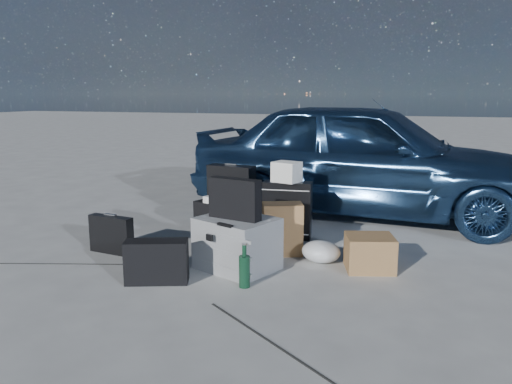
% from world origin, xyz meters
% --- Properties ---
extents(ground, '(60.00, 60.00, 0.00)m').
position_xyz_m(ground, '(0.00, 0.00, 0.00)').
color(ground, '#BABBB6').
rests_on(ground, ground).
extents(car, '(3.99, 1.78, 1.33)m').
position_xyz_m(car, '(0.85, 2.16, 0.67)').
color(car, '#2D5282').
rests_on(car, ground).
extents(pelican_case, '(0.70, 0.64, 0.42)m').
position_xyz_m(pelican_case, '(0.14, -0.03, 0.21)').
color(pelican_case, gray).
rests_on(pelican_case, ground).
extents(laptop_bag, '(0.44, 0.19, 0.32)m').
position_xyz_m(laptop_bag, '(0.13, -0.05, 0.58)').
color(laptop_bag, black).
rests_on(laptop_bag, pelican_case).
extents(briefcase, '(0.44, 0.14, 0.33)m').
position_xyz_m(briefcase, '(-1.05, -0.03, 0.17)').
color(briefcase, black).
rests_on(briefcase, ground).
extents(suitcase_left, '(0.51, 0.23, 0.65)m').
position_xyz_m(suitcase_left, '(-0.41, 1.21, 0.32)').
color(suitcase_left, black).
rests_on(suitcase_left, ground).
extents(suitcase_right, '(0.48, 0.22, 0.56)m').
position_xyz_m(suitcase_right, '(0.28, 0.94, 0.28)').
color(suitcase_right, black).
rests_on(suitcase_right, ground).
extents(white_carton, '(0.28, 0.25, 0.19)m').
position_xyz_m(white_carton, '(0.27, 0.94, 0.65)').
color(white_carton, white).
rests_on(white_carton, suitcase_right).
extents(duffel_bag, '(0.69, 0.46, 0.32)m').
position_xyz_m(duffel_bag, '(-0.34, 0.87, 0.16)').
color(duffel_bag, black).
rests_on(duffel_bag, ground).
extents(flat_box_white, '(0.45, 0.39, 0.07)m').
position_xyz_m(flat_box_white, '(-0.33, 0.88, 0.35)').
color(flat_box_white, white).
rests_on(flat_box_white, duffel_bag).
extents(flat_box_black, '(0.25, 0.18, 0.05)m').
position_xyz_m(flat_box_black, '(-0.32, 0.86, 0.41)').
color(flat_box_black, black).
rests_on(flat_box_black, flat_box_white).
extents(kraft_bag, '(0.39, 0.32, 0.45)m').
position_xyz_m(kraft_bag, '(0.38, 0.44, 0.23)').
color(kraft_bag, '#A87849').
rests_on(kraft_bag, ground).
extents(cardboard_box, '(0.45, 0.42, 0.28)m').
position_xyz_m(cardboard_box, '(1.15, 0.29, 0.14)').
color(cardboard_box, olive).
rests_on(cardboard_box, ground).
extents(plastic_bag, '(0.38, 0.34, 0.18)m').
position_xyz_m(plastic_bag, '(0.75, 0.34, 0.09)').
color(plastic_bag, silver).
rests_on(plastic_bag, ground).
extents(messenger_bag, '(0.49, 0.33, 0.32)m').
position_xyz_m(messenger_bag, '(-0.31, -0.51, 0.16)').
color(messenger_bag, black).
rests_on(messenger_bag, ground).
extents(green_bottle, '(0.10, 0.10, 0.32)m').
position_xyz_m(green_bottle, '(0.34, -0.38, 0.16)').
color(green_bottle, '#0F321E').
rests_on(green_bottle, ground).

